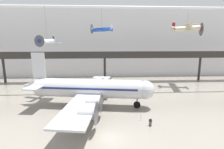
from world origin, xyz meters
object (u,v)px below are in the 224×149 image
(suspended_plane_blue_trainer, at_px, (102,30))
(suspended_plane_white_twin, at_px, (47,41))
(airliner_silver_main, at_px, (87,88))
(info_sign_pedestal, at_px, (150,123))
(suspended_plane_cream_biplane, at_px, (187,28))
(stanchion_barrier, at_px, (141,118))

(suspended_plane_blue_trainer, relative_size, suspended_plane_white_twin, 0.76)
(airliner_silver_main, height_order, info_sign_pedestal, airliner_silver_main)
(suspended_plane_cream_biplane, height_order, suspended_plane_white_twin, suspended_plane_cream_biplane)
(airliner_silver_main, height_order, stanchion_barrier, airliner_silver_main)
(suspended_plane_white_twin, height_order, stanchion_barrier, suspended_plane_white_twin)
(suspended_plane_cream_biplane, bearing_deg, info_sign_pedestal, -112.42)
(suspended_plane_cream_biplane, relative_size, suspended_plane_white_twin, 1.15)
(suspended_plane_white_twin, xyz_separation_m, stanchion_barrier, (17.87, -13.00, -12.03))
(info_sign_pedestal, bearing_deg, airliner_silver_main, 107.82)
(stanchion_barrier, relative_size, info_sign_pedestal, 0.87)
(airliner_silver_main, xyz_separation_m, stanchion_barrier, (8.94, -6.52, -3.26))
(airliner_silver_main, height_order, suspended_plane_white_twin, suspended_plane_white_twin)
(info_sign_pedestal, bearing_deg, suspended_plane_cream_biplane, 24.00)
(suspended_plane_blue_trainer, height_order, suspended_plane_white_twin, suspended_plane_blue_trainer)
(suspended_plane_cream_biplane, xyz_separation_m, suspended_plane_white_twin, (-34.22, -7.37, -3.31))
(airliner_silver_main, relative_size, info_sign_pedestal, 23.72)
(suspended_plane_white_twin, xyz_separation_m, info_sign_pedestal, (18.87, -15.01, -11.90))
(airliner_silver_main, height_order, suspended_plane_blue_trainer, suspended_plane_blue_trainer)
(airliner_silver_main, xyz_separation_m, suspended_plane_cream_biplane, (25.29, 13.85, 12.09))
(suspended_plane_blue_trainer, height_order, stanchion_barrier, suspended_plane_blue_trainer)
(suspended_plane_cream_biplane, xyz_separation_m, suspended_plane_blue_trainer, (-22.47, -4.62, -0.66))
(airliner_silver_main, bearing_deg, info_sign_pedestal, -31.90)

